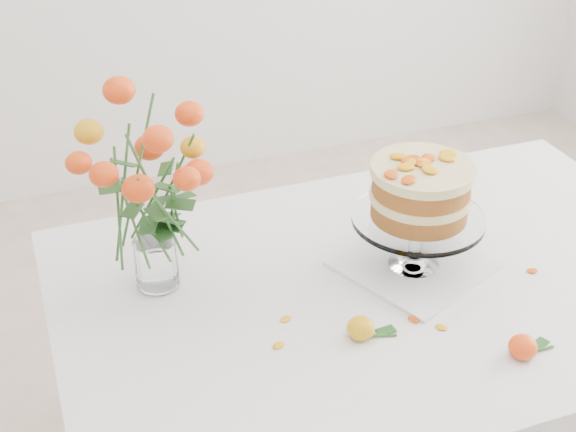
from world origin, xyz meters
name	(u,v)px	position (x,y,z in m)	size (l,w,h in m)	color
table	(389,309)	(0.00, 0.00, 0.67)	(1.43, 0.93, 0.76)	tan
napkin	(413,265)	(0.07, 0.03, 0.76)	(0.28, 0.28, 0.01)	white
cake_stand	(420,196)	(0.07, 0.03, 0.94)	(0.28, 0.28, 0.25)	white
rose_vase	(147,175)	(-0.47, 0.15, 1.02)	(0.34, 0.34, 0.46)	white
loose_rose_near	(361,328)	(-0.14, -0.15, 0.78)	(0.10, 0.05, 0.05)	#FBA015
loose_rose_far	(523,347)	(0.12, -0.30, 0.78)	(0.10, 0.05, 0.05)	red
stray_petal_a	(360,319)	(-0.12, -0.10, 0.76)	(0.03, 0.02, 0.00)	#F9A20F
stray_petal_b	(414,320)	(-0.02, -0.14, 0.76)	(0.03, 0.02, 0.00)	#F9A20F
stray_petal_c	(441,327)	(0.02, -0.18, 0.76)	(0.03, 0.02, 0.00)	#F9A20F
stray_petal_d	(286,319)	(-0.26, -0.05, 0.76)	(0.03, 0.02, 0.00)	#F9A20F
stray_petal_e	(278,345)	(-0.30, -0.12, 0.76)	(0.03, 0.02, 0.00)	#F9A20F
stray_petal_f	(532,271)	(0.30, -0.08, 0.76)	(0.03, 0.02, 0.00)	#F9A20F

